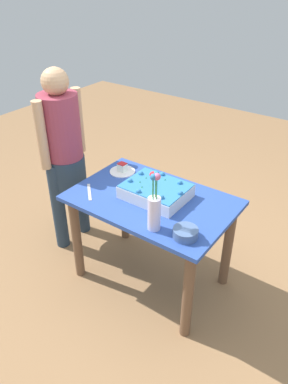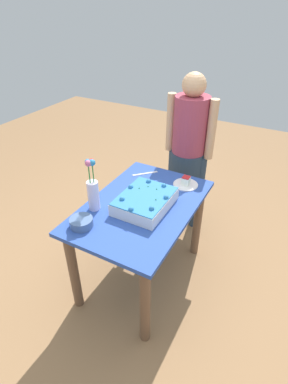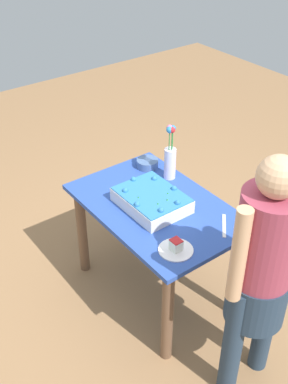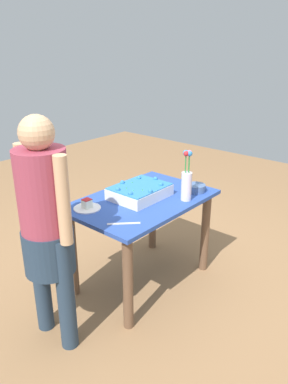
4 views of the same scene
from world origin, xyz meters
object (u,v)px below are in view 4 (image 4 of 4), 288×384
person_standing (46,222)px  serving_plate_with_slice (87,206)px  cake_knife (124,224)px  fruit_bowl (196,188)px  sheet_cake (140,191)px  flower_vase (187,181)px

person_standing → serving_plate_with_slice: bearing=19.6°
serving_plate_with_slice → cake_knife: 0.37m
cake_knife → fruit_bowl: size_ratio=1.44×
serving_plate_with_slice → fruit_bowl: size_ratio=1.29×
sheet_cake → person_standing: (-0.86, -0.02, 0.07)m
sheet_cake → fruit_bowl: size_ratio=2.81×
flower_vase → fruit_bowl: bearing=11.4°
cake_knife → person_standing: size_ratio=0.15×
fruit_bowl → sheet_cake: bearing=146.1°
cake_knife → flower_vase: 0.62m
fruit_bowl → person_standing: person_standing is taller
flower_vase → fruit_bowl: size_ratio=2.56×
sheet_cake → person_standing: size_ratio=0.28×
flower_vase → serving_plate_with_slice: bearing=143.5°
cake_knife → person_standing: (-0.45, 0.20, 0.12)m
flower_vase → person_standing: (-1.05, 0.28, -0.04)m
cake_knife → fruit_bowl: 0.80m
serving_plate_with_slice → cake_knife: serving_plate_with_slice is taller
cake_knife → person_standing: 0.51m
serving_plate_with_slice → cake_knife: (-0.00, -0.37, -0.02)m
cake_knife → fruit_bowl: fruit_bowl is taller
sheet_cake → serving_plate_with_slice: sheet_cake is taller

